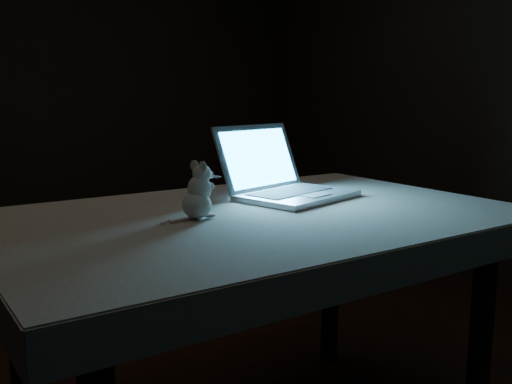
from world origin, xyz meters
TOP-DOWN VIEW (x-y plane):
  - back_wall at (0.00, 2.50)m, footprint 4.50×0.04m
  - table at (0.05, -0.48)m, footprint 1.55×1.00m
  - tablecloth at (0.06, -0.43)m, footprint 1.70×1.18m
  - laptop at (0.31, -0.36)m, footprint 0.48×0.44m
  - plush_mouse at (-0.16, -0.45)m, footprint 0.13×0.13m

SIDE VIEW (x-z plane):
  - table at x=0.05m, z-range 0.00..0.83m
  - tablecloth at x=0.06m, z-range 0.74..0.84m
  - plush_mouse at x=-0.16m, z-range 0.84..1.01m
  - laptop at x=0.31m, z-range 0.84..1.11m
  - back_wall at x=0.00m, z-range 0.00..2.60m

